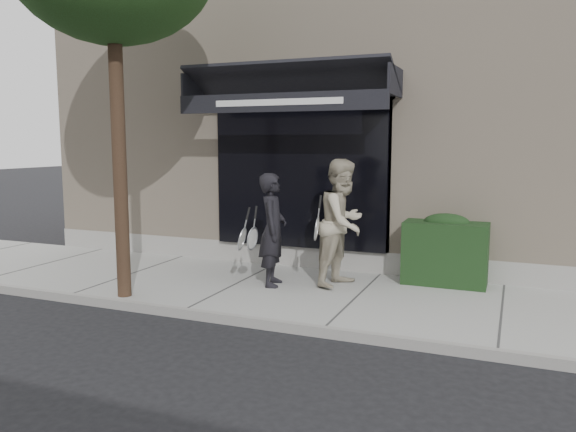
% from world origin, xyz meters
% --- Properties ---
extents(ground, '(80.00, 80.00, 0.00)m').
position_xyz_m(ground, '(0.00, 0.00, 0.00)').
color(ground, black).
rests_on(ground, ground).
extents(sidewalk, '(20.00, 3.00, 0.12)m').
position_xyz_m(sidewalk, '(0.00, 0.00, 0.06)').
color(sidewalk, '#9A9B95').
rests_on(sidewalk, ground).
extents(curb, '(20.00, 0.10, 0.14)m').
position_xyz_m(curb, '(0.00, -1.55, 0.07)').
color(curb, gray).
rests_on(curb, ground).
extents(building_facade, '(14.30, 8.04, 5.64)m').
position_xyz_m(building_facade, '(-0.01, 4.96, 2.74)').
color(building_facade, beige).
rests_on(building_facade, ground).
extents(hedge, '(1.30, 0.70, 1.14)m').
position_xyz_m(hedge, '(1.10, 1.25, 0.66)').
color(hedge, black).
rests_on(hedge, sidewalk).
extents(pedestrian_front, '(0.79, 0.81, 1.78)m').
position_xyz_m(pedestrian_front, '(-1.42, 0.11, 1.01)').
color(pedestrian_front, black).
rests_on(pedestrian_front, sidewalk).
extents(pedestrian_back, '(0.98, 1.13, 2.00)m').
position_xyz_m(pedestrian_back, '(-0.40, 0.54, 1.12)').
color(pedestrian_back, '#B0A58D').
rests_on(pedestrian_back, sidewalk).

